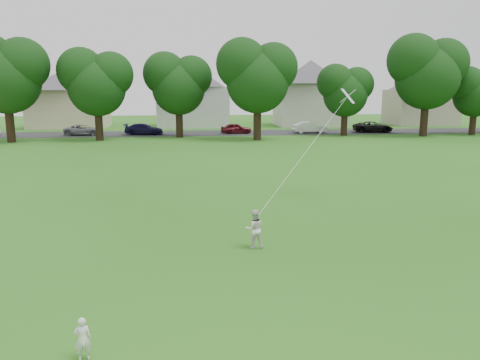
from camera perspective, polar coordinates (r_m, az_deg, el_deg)
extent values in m
plane|color=#215B14|center=(12.62, -2.94, -12.15)|extent=(160.00, 160.00, 0.00)
cube|color=#2D2D30|center=(53.82, -5.59, 5.69)|extent=(90.00, 7.00, 0.01)
imported|color=silver|center=(9.58, -18.63, -17.87)|extent=(0.35, 0.27, 0.85)
imported|color=silver|center=(14.83, 1.75, -5.98)|extent=(0.65, 0.53, 1.25)
plane|color=silver|center=(21.65, 13.02, 9.95)|extent=(0.88, 1.00, 0.64)
cylinder|color=white|center=(17.97, 8.43, 3.93)|extent=(0.01, 0.01, 9.01)
cylinder|color=black|center=(49.32, -26.25, 6.41)|extent=(0.78, 0.78, 3.92)
cylinder|color=black|center=(48.08, -16.82, 6.71)|extent=(0.74, 0.74, 3.46)
cylinder|color=black|center=(49.43, -7.41, 7.15)|extent=(0.73, 0.73, 3.39)
cylinder|color=black|center=(46.44, 2.12, 7.25)|extent=(0.77, 0.77, 3.82)
cylinder|color=black|center=(52.13, 12.59, 6.94)|extent=(0.69, 0.69, 2.96)
cylinder|color=black|center=(53.99, 21.55, 7.20)|extent=(0.79, 0.79, 4.13)
cylinder|color=black|center=(57.72, 26.51, 6.38)|extent=(0.69, 0.69, 2.88)
imported|color=gray|center=(53.98, -18.52, 5.81)|extent=(4.13, 1.94, 1.14)
imported|color=#15133D|center=(52.99, -11.64, 6.10)|extent=(4.32, 2.03, 1.22)
imported|color=#551118|center=(53.03, -0.48, 6.31)|extent=(3.53, 1.59, 1.18)
imported|color=silver|center=(54.54, 8.49, 6.37)|extent=(3.91, 1.44, 1.28)
imported|color=black|center=(56.92, 15.90, 6.25)|extent=(4.68, 2.47, 1.25)
cube|color=beige|center=(65.46, -20.05, 8.15)|extent=(9.42, 7.09, 4.84)
pyramid|color=#4D4B50|center=(65.46, -20.34, 12.58)|extent=(13.59, 13.59, 2.66)
cube|color=silver|center=(63.63, -5.76, 8.87)|extent=(9.26, 7.36, 5.26)
pyramid|color=#4D4B50|center=(63.67, -5.86, 13.84)|extent=(13.36, 13.36, 2.89)
cube|color=beige|center=(65.76, 8.50, 9.07)|extent=(9.03, 7.20, 5.69)
pyramid|color=#4D4B50|center=(65.84, 8.65, 14.26)|extent=(13.03, 13.03, 3.13)
cube|color=#B1A492|center=(71.52, 21.12, 8.27)|extent=(8.58, 6.70, 4.86)
pyramid|color=#4D4B50|center=(71.52, 21.41, 12.36)|extent=(12.37, 12.37, 2.68)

